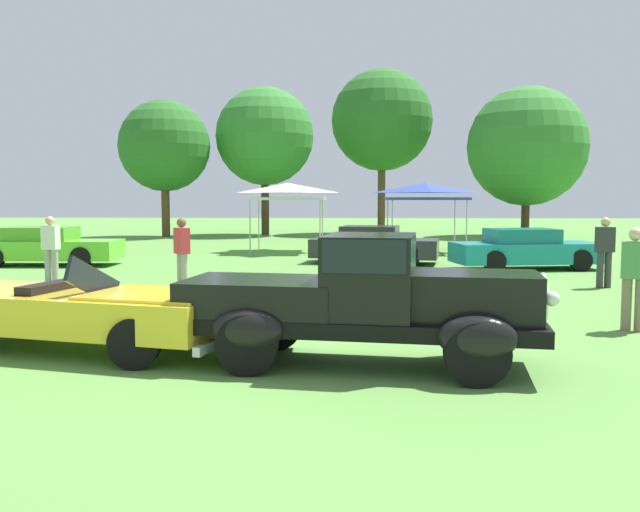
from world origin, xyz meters
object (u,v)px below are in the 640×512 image
Objects in this scene: spectator_far_side at (51,247)px; spectator_by_row at (605,250)px; show_car_teal at (526,249)px; canopy_tent_left_field at (288,190)px; feature_pickup_truck at (363,299)px; show_car_lime at (46,246)px; show_car_charcoal at (374,245)px; spectator_between_cars at (634,275)px; spectator_near_truck at (182,251)px; neighbor_convertible at (85,310)px; canopy_tent_center_field at (425,190)px.

spectator_by_row is at bearing -1.41° from spectator_far_side.
show_car_teal is 10.04m from canopy_tent_left_field.
feature_pickup_truck is 18.37m from canopy_tent_left_field.
show_car_charcoal is (10.42, 1.03, -0.00)m from show_car_lime.
feature_pickup_truck is 9.79m from spectator_by_row.
feature_pickup_truck is 5.08m from spectator_between_cars.
spectator_between_cars is 1.00× the size of spectator_by_row.
show_car_charcoal is at bearing -54.90° from canopy_tent_left_field.
show_car_teal is at bearing 85.51° from spectator_between_cars.
feature_pickup_truck is 2.84× the size of spectator_far_side.
show_car_lime is 9.31m from canopy_tent_left_field.
feature_pickup_truck reaches higher than spectator_near_truck.
neighbor_convertible reaches higher than show_car_teal.
spectator_near_truck is 9.59m from spectator_between_cars.
neighbor_convertible is 2.84× the size of spectator_between_cars.
neighbor_convertible is 6.19m from spectator_near_truck.
canopy_tent_center_field is (-1.54, 15.90, 1.51)m from spectator_between_cars.
canopy_tent_center_field reaches higher than show_car_charcoal.
show_car_teal is at bearing 16.64° from spectator_far_side.
canopy_tent_center_field is (-2.29, 6.41, 1.82)m from show_car_teal.
show_car_charcoal is 1.41× the size of canopy_tent_center_field.
show_car_teal is 10.48m from spectator_near_truck.
spectator_near_truck is at bearing 120.07° from feature_pickup_truck.
show_car_teal is 7.04m from canopy_tent_center_field.
canopy_tent_center_field reaches higher than spectator_by_row.
canopy_tent_left_field is (-8.46, 10.36, 1.51)m from spectator_by_row.
spectator_between_cars is (4.45, 2.45, 0.04)m from feature_pickup_truck.
show_car_teal is (14.93, -0.62, -0.00)m from show_car_lime.
feature_pickup_truck is 4.02m from neighbor_convertible.
show_car_teal is 4.25m from spectator_by_row.
canopy_tent_center_field is (2.90, 18.35, 1.55)m from feature_pickup_truck.
show_car_lime is 1.54× the size of canopy_tent_left_field.
canopy_tent_left_field reaches higher than show_car_charcoal.
spectator_between_cars is (3.76, -11.14, 0.31)m from show_car_charcoal.
show_car_charcoal is 7.86m from spectator_by_row.
neighbor_convertible is 17.52m from canopy_tent_left_field.
feature_pickup_truck is at bearing -127.46° from spectator_by_row.
spectator_near_truck reaches higher than show_car_teal.
spectator_between_cars is 13.33m from spectator_far_side.
show_car_charcoal is 4.80m from show_car_teal.
show_car_lime and show_car_teal have the same top height.
canopy_tent_center_field is (6.93, 11.39, 1.51)m from spectator_near_truck.
neighbor_convertible is at bearing -129.24° from show_car_teal.
neighbor_convertible is at bearing -63.79° from show_car_lime.
spectator_between_cars is at bearing -105.85° from spectator_by_row.
canopy_tent_center_field is (12.64, 5.78, 1.82)m from show_car_lime.
spectator_near_truck is 13.42m from canopy_tent_center_field.
show_car_lime is 2.67× the size of spectator_far_side.
show_car_lime is at bearing -155.41° from canopy_tent_center_field.
canopy_tent_center_field is (-3.05, 10.57, 1.51)m from spectator_by_row.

